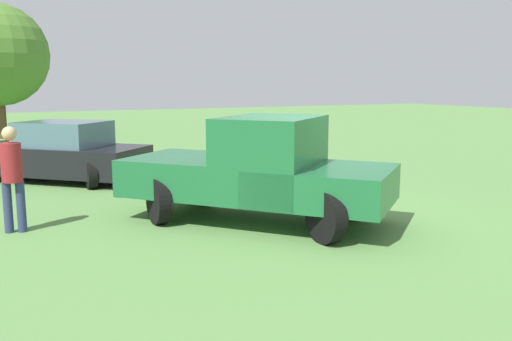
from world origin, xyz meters
name	(u,v)px	position (x,y,z in m)	size (l,w,h in m)	color
ground_plane	(300,217)	(0.00, 0.00, 0.00)	(80.00, 80.00, 0.00)	#5B8C47
pickup_truck	(262,168)	(-0.01, -0.76, 0.95)	(4.74, 4.41, 1.83)	black
sedan_near	(59,153)	(-5.94, -3.31, 0.67)	(4.29, 4.35, 1.46)	black
person_bystander	(12,173)	(-1.26, -4.62, 0.97)	(0.39, 0.39, 1.72)	navy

